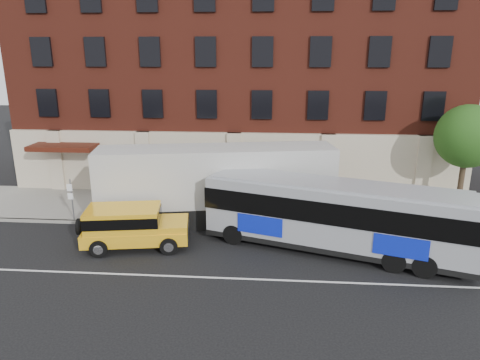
# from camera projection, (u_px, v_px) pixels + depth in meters

# --- Properties ---
(ground) EXTENTS (120.00, 120.00, 0.00)m
(ground) POSITION_uv_depth(u_px,v_px,m) (209.00, 284.00, 17.91)
(ground) COLOR black
(ground) RESTS_ON ground
(sidewalk) EXTENTS (60.00, 6.00, 0.15)m
(sidewalk) POSITION_uv_depth(u_px,v_px,m) (230.00, 207.00, 26.51)
(sidewalk) COLOR gray
(sidewalk) RESTS_ON ground
(kerb) EXTENTS (60.00, 0.25, 0.15)m
(kerb) POSITION_uv_depth(u_px,v_px,m) (225.00, 226.00, 23.63)
(kerb) COLOR gray
(kerb) RESTS_ON ground
(lane_line) EXTENTS (60.00, 0.12, 0.01)m
(lane_line) POSITION_uv_depth(u_px,v_px,m) (211.00, 278.00, 18.39)
(lane_line) COLOR silver
(lane_line) RESTS_ON ground
(building) EXTENTS (30.00, 12.10, 15.00)m
(building) POSITION_uv_depth(u_px,v_px,m) (240.00, 74.00, 31.98)
(building) COLOR maroon
(building) RESTS_ON sidewalk
(sign_pole) EXTENTS (0.30, 0.20, 2.50)m
(sign_pole) POSITION_uv_depth(u_px,v_px,m) (71.00, 197.00, 24.01)
(sign_pole) COLOR slate
(sign_pole) RESTS_ON ground
(street_tree) EXTENTS (3.60, 3.60, 6.20)m
(street_tree) POSITION_uv_depth(u_px,v_px,m) (468.00, 139.00, 24.76)
(street_tree) COLOR #312318
(street_tree) RESTS_ON sidewalk
(city_bus) EXTENTS (12.47, 6.32, 3.36)m
(city_bus) POSITION_uv_depth(u_px,v_px,m) (335.00, 214.00, 20.42)
(city_bus) COLOR #92959C
(city_bus) RESTS_ON ground
(yellow_suv) EXTENTS (5.41, 2.94, 2.02)m
(yellow_suv) POSITION_uv_depth(u_px,v_px,m) (131.00, 225.00, 21.01)
(yellow_suv) COLOR yellow
(yellow_suv) RESTS_ON ground
(shipping_container) EXTENTS (12.99, 4.76, 4.25)m
(shipping_container) POSITION_uv_depth(u_px,v_px,m) (217.00, 186.00, 23.88)
(shipping_container) COLOR black
(shipping_container) RESTS_ON ground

